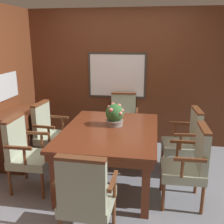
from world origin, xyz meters
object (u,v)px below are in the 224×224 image
at_px(chair_head_near, 86,196).
at_px(sideboard_cabinet, 21,136).
at_px(chair_right_far, 186,139).
at_px(chair_left_near, 26,151).
at_px(potted_plant, 115,115).
at_px(chair_right_near, 189,163).
at_px(dining_table, 110,136).
at_px(chair_head_far, 123,118).
at_px(chair_left_far, 50,131).

relative_size(chair_head_near, sideboard_cabinet, 1.01).
relative_size(chair_right_far, chair_head_near, 1.00).
height_order(chair_right_far, chair_left_near, same).
bearing_deg(potted_plant, sideboard_cabinet, 172.41).
bearing_deg(chair_right_near, dining_table, -111.37).
distance_m(chair_right_far, potted_plant, 1.10).
bearing_deg(chair_head_far, chair_head_near, -94.88).
bearing_deg(chair_right_far, chair_right_near, -7.07).
bearing_deg(chair_left_far, chair_left_near, -176.85).
bearing_deg(chair_left_far, sideboard_cabinet, 96.08).
distance_m(chair_right_far, sideboard_cabinet, 2.57).
bearing_deg(chair_left_near, chair_left_far, -1.63).
distance_m(dining_table, chair_left_far, 1.12).
relative_size(chair_left_far, chair_head_far, 1.00).
bearing_deg(chair_right_far, chair_head_far, -134.41).
xyz_separation_m(dining_table, chair_right_near, (1.01, -0.36, -0.14)).
relative_size(chair_right_near, chair_head_far, 1.00).
relative_size(dining_table, chair_head_near, 1.68).
xyz_separation_m(dining_table, chair_right_far, (1.04, 0.40, -0.14)).
height_order(dining_table, chair_left_near, chair_left_near).
height_order(dining_table, chair_head_near, chair_head_near).
distance_m(chair_head_near, sideboard_cabinet, 2.18).
bearing_deg(dining_table, potted_plant, 78.10).
relative_size(chair_left_far, chair_left_near, 1.00).
relative_size(chair_left_far, chair_right_near, 1.00).
relative_size(chair_right_far, chair_head_far, 1.00).
xyz_separation_m(dining_table, chair_head_near, (-0.02, -1.21, -0.14)).
bearing_deg(chair_head_near, potted_plant, -91.05).
relative_size(chair_head_near, chair_head_far, 1.00).
height_order(chair_right_far, chair_head_near, same).
bearing_deg(chair_head_near, chair_left_near, -37.71).
height_order(chair_left_near, chair_head_far, same).
height_order(dining_table, chair_right_near, chair_right_near).
xyz_separation_m(chair_left_near, chair_head_far, (1.07, 1.62, 0.00)).
bearing_deg(chair_head_near, chair_left_far, -56.27).
bearing_deg(sideboard_cabinet, chair_left_near, -57.99).
height_order(chair_right_near, potted_plant, potted_plant).
height_order(chair_left_far, sideboard_cabinet, chair_left_far).
bearing_deg(chair_right_near, chair_head_near, -52.43).
distance_m(dining_table, chair_head_near, 1.22).
bearing_deg(chair_left_near, potted_plant, -64.21).
xyz_separation_m(chair_right_near, sideboard_cabinet, (-2.53, 0.74, -0.11)).
bearing_deg(sideboard_cabinet, dining_table, -13.88).
distance_m(chair_right_far, chair_head_far, 1.33).
distance_m(chair_left_far, chair_head_far, 1.36).
xyz_separation_m(chair_head_near, chair_head_far, (0.04, 2.45, 0.00)).
bearing_deg(dining_table, chair_left_far, 159.30).
height_order(chair_head_near, sideboard_cabinet, chair_head_near).
distance_m(chair_left_far, chair_right_near, 2.19).
relative_size(chair_head_near, potted_plant, 3.09).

